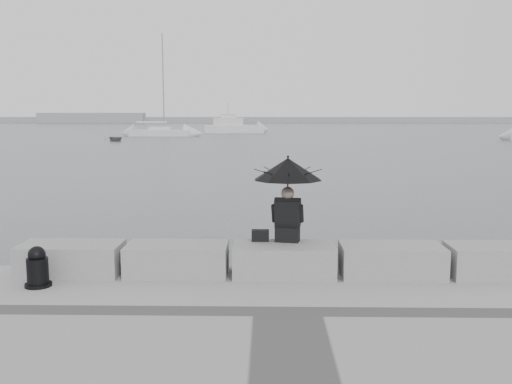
{
  "coord_description": "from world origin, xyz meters",
  "views": [
    {
      "loc": [
        -0.27,
        -9.26,
        3.08
      ],
      "look_at": [
        -0.51,
        3.0,
        1.35
      ],
      "focal_mm": 40.0,
      "sensor_mm": 36.0,
      "label": 1
    }
  ],
  "objects_px": {
    "mooring_bollard": "(38,270)",
    "sailboat_left": "(161,132)",
    "motor_cruiser": "(234,127)",
    "dinghy": "(115,138)",
    "seated_person": "(288,180)"
  },
  "relations": [
    {
      "from": "mooring_bollard",
      "to": "sailboat_left",
      "type": "height_order",
      "value": "sailboat_left"
    },
    {
      "from": "sailboat_left",
      "to": "motor_cruiser",
      "type": "xyz_separation_m",
      "value": [
        8.69,
        11.98,
        0.37
      ]
    },
    {
      "from": "motor_cruiser",
      "to": "sailboat_left",
      "type": "bearing_deg",
      "value": -132.56
    },
    {
      "from": "sailboat_left",
      "to": "dinghy",
      "type": "xyz_separation_m",
      "value": [
        -2.64,
        -11.97,
        -0.26
      ]
    },
    {
      "from": "seated_person",
      "to": "sailboat_left",
      "type": "bearing_deg",
      "value": 113.45
    },
    {
      "from": "seated_person",
      "to": "dinghy",
      "type": "distance_m",
      "value": 54.38
    },
    {
      "from": "seated_person",
      "to": "dinghy",
      "type": "bearing_deg",
      "value": 118.88
    },
    {
      "from": "dinghy",
      "to": "motor_cruiser",
      "type": "bearing_deg",
      "value": 39.88
    },
    {
      "from": "seated_person",
      "to": "dinghy",
      "type": "height_order",
      "value": "seated_person"
    },
    {
      "from": "sailboat_left",
      "to": "dinghy",
      "type": "height_order",
      "value": "sailboat_left"
    },
    {
      "from": "mooring_bollard",
      "to": "dinghy",
      "type": "height_order",
      "value": "mooring_bollard"
    },
    {
      "from": "sailboat_left",
      "to": "motor_cruiser",
      "type": "bearing_deg",
      "value": 57.46
    },
    {
      "from": "motor_cruiser",
      "to": "dinghy",
      "type": "height_order",
      "value": "motor_cruiser"
    },
    {
      "from": "mooring_bollard",
      "to": "seated_person",
      "type": "bearing_deg",
      "value": 14.46
    },
    {
      "from": "seated_person",
      "to": "mooring_bollard",
      "type": "height_order",
      "value": "seated_person"
    }
  ]
}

